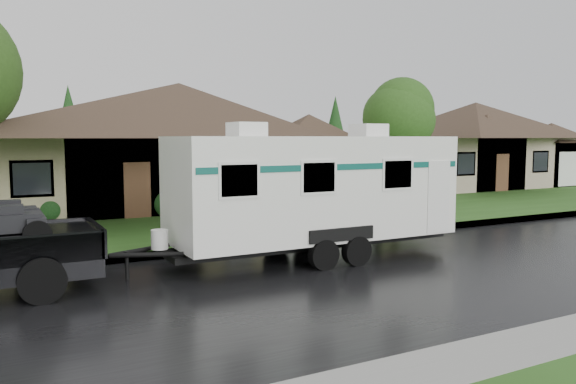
{
  "coord_description": "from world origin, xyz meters",
  "views": [
    {
      "loc": [
        -6.13,
        -12.24,
        3.17
      ],
      "look_at": [
        1.47,
        2.0,
        1.6
      ],
      "focal_mm": 35.0,
      "sensor_mm": 36.0,
      "label": 1
    }
  ],
  "objects": [
    {
      "name": "ground",
      "position": [
        0.0,
        0.0,
        0.0
      ],
      "size": [
        140.0,
        140.0,
        0.0
      ],
      "primitive_type": "plane",
      "color": "#2A5219",
      "rests_on": "ground"
    },
    {
      "name": "road",
      "position": [
        0.0,
        -2.0,
        0.01
      ],
      "size": [
        140.0,
        8.0,
        0.01
      ],
      "primitive_type": "cube",
      "color": "black",
      "rests_on": "ground"
    },
    {
      "name": "curb",
      "position": [
        0.0,
        2.25,
        0.07
      ],
      "size": [
        140.0,
        0.5,
        0.15
      ],
      "primitive_type": "cube",
      "color": "gray",
      "rests_on": "ground"
    },
    {
      "name": "lawn",
      "position": [
        0.0,
        15.0,
        0.07
      ],
      "size": [
        140.0,
        26.0,
        0.15
      ],
      "primitive_type": "cube",
      "color": "#2A5219",
      "rests_on": "ground"
    },
    {
      "name": "house_main",
      "position": [
        2.29,
        13.84,
        3.59
      ],
      "size": [
        19.44,
        10.8,
        6.9
      ],
      "color": "tan",
      "rests_on": "lawn"
    },
    {
      "name": "house_neighbor",
      "position": [
        22.27,
        14.34,
        3.32
      ],
      "size": [
        15.12,
        9.72,
        6.45
      ],
      "color": "tan",
      "rests_on": "lawn"
    },
    {
      "name": "tree_right_green",
      "position": [
        11.03,
        8.98,
        4.13
      ],
      "size": [
        3.47,
        3.47,
        5.75
      ],
      "color": "#382B1E",
      "rests_on": "lawn"
    },
    {
      "name": "shrub_row",
      "position": [
        2.0,
        9.3,
        0.65
      ],
      "size": [
        13.6,
        1.0,
        1.0
      ],
      "color": "#143814",
      "rests_on": "lawn"
    },
    {
      "name": "travel_trailer",
      "position": [
        1.33,
        0.29,
        1.88
      ],
      "size": [
        7.89,
        2.77,
        3.54
      ],
      "color": "white",
      "rests_on": "ground"
    }
  ]
}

